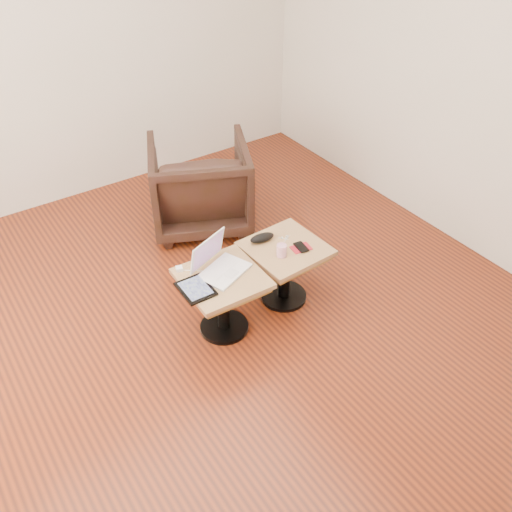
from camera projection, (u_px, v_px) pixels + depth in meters
room_shell at (189, 156)px, 2.81m from camera, size 4.52×4.52×2.71m
side_table_left at (223, 290)px, 3.56m from camera, size 0.50×0.50×0.44m
side_table_right at (285, 260)px, 3.80m from camera, size 0.51×0.51×0.44m
laptop at (219, 265)px, 3.51m from camera, size 0.38×0.35×0.22m
tablet at (196, 289)px, 3.38m from camera, size 0.19×0.23×0.02m
charging_adapter at (179, 269)px, 3.53m from camera, size 0.05×0.05×0.02m
glasses_case at (262, 238)px, 3.77m from camera, size 0.18×0.10×0.05m
striped_cup at (282, 250)px, 3.63m from camera, size 0.08×0.08×0.08m
earbuds_tangle at (285, 238)px, 3.80m from camera, size 0.07×0.05×0.01m
phone_on_sleeve at (301, 247)px, 3.71m from camera, size 0.14×0.12×0.02m
armchair at (200, 185)px, 4.53m from camera, size 1.02×1.03×0.71m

